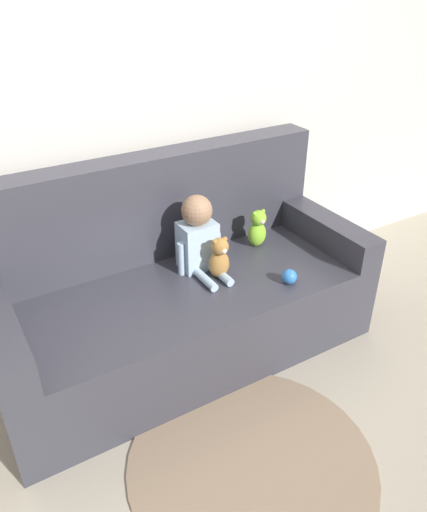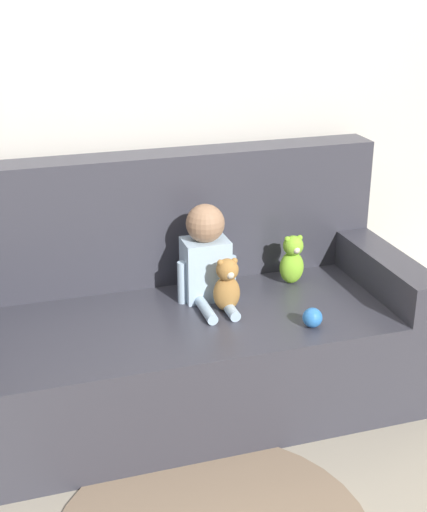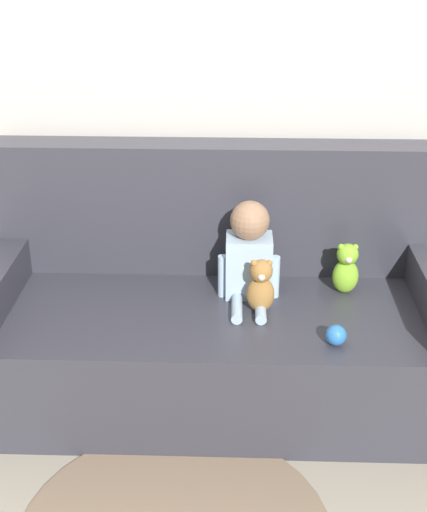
# 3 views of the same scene
# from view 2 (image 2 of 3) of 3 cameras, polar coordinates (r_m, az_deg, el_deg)

# --- Properties ---
(ground_plane) EXTENTS (12.00, 12.00, 0.00)m
(ground_plane) POSITION_cam_2_polar(r_m,az_deg,el_deg) (3.24, -2.53, -11.56)
(ground_plane) COLOR #B7AD99
(wall_back) EXTENTS (8.00, 0.05, 2.60)m
(wall_back) POSITION_cam_2_polar(r_m,az_deg,el_deg) (3.24, -5.40, 13.26)
(wall_back) COLOR silver
(wall_back) RESTS_ON ground_plane
(couch) EXTENTS (2.01, 0.88, 1.05)m
(couch) POSITION_cam_2_polar(r_m,az_deg,el_deg) (3.12, -2.97, -5.58)
(couch) COLOR #383842
(couch) RESTS_ON ground_plane
(person_baby) EXTENTS (0.26, 0.35, 0.43)m
(person_baby) POSITION_cam_2_polar(r_m,az_deg,el_deg) (3.04, -0.59, -0.07)
(person_baby) COLOR silver
(person_baby) RESTS_ON couch
(teddy_bear_brown) EXTENTS (0.11, 0.11, 0.24)m
(teddy_bear_brown) POSITION_cam_2_polar(r_m,az_deg,el_deg) (2.96, 1.08, -2.34)
(teddy_bear_brown) COLOR #AD7A3D
(teddy_bear_brown) RESTS_ON couch
(plush_toy_side) EXTENTS (0.11, 0.11, 0.23)m
(plush_toy_side) POSITION_cam_2_polar(r_m,az_deg,el_deg) (3.24, 6.32, -0.30)
(plush_toy_side) COLOR #8CD133
(plush_toy_side) RESTS_ON couch
(toy_ball) EXTENTS (0.08, 0.08, 0.08)m
(toy_ball) POSITION_cam_2_polar(r_m,az_deg,el_deg) (2.89, 7.92, -4.91)
(toy_ball) COLOR #337FDB
(toy_ball) RESTS_ON couch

